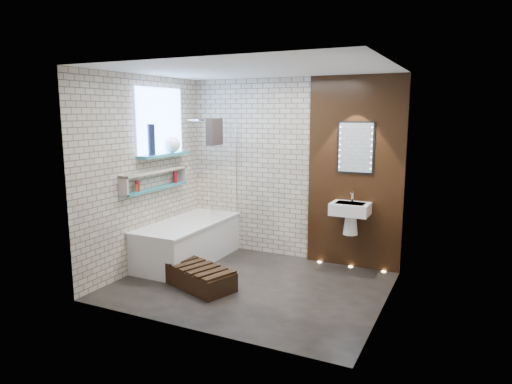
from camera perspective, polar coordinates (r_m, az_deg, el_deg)
The scene contains 15 objects.
ground at distance 5.77m, azimuth -0.66°, elevation -11.56°, with size 3.20×3.20×0.00m, color black.
room_shell at distance 5.42m, azimuth -0.69°, elevation 1.31°, with size 3.24×3.20×2.60m.
walnut_panel at distance 6.29m, azimuth 12.33°, elevation 2.29°, with size 1.30×0.06×2.60m, color black.
clerestory_window at distance 6.50m, azimuth -11.89°, elevation 7.87°, with size 0.18×1.00×0.94m.
display_niche at distance 6.38m, azimuth -12.48°, elevation 1.48°, with size 0.14×1.30×0.26m.
bathtub at distance 6.63m, azimuth -8.49°, elevation -6.11°, with size 0.79×1.74×0.70m.
bath_screen at distance 6.61m, azimuth -4.01°, elevation 2.68°, with size 0.01×0.78×1.40m, color white.
towel at distance 6.34m, azimuth -5.23°, elevation 7.53°, with size 0.11×0.28×0.37m, color #282420.
shower_head at distance 6.83m, azimuth -7.01°, elevation 8.93°, with size 0.18×0.18×0.02m, color silver.
washbasin at distance 6.19m, azimuth 11.72°, elevation -2.61°, with size 0.50×0.36×0.58m.
led_mirror at distance 6.22m, azimuth 12.36°, elevation 5.44°, with size 0.50×0.02×0.70m.
walnut_step at distance 5.76m, azimuth -7.46°, elevation -10.45°, with size 1.03×0.46×0.23m, color black.
niche_bottles at distance 6.39m, azimuth -12.41°, elevation 1.26°, with size 0.07×0.90×0.16m.
sill_vases at distance 6.51m, azimuth -11.07°, elevation 6.01°, with size 0.23×0.62×0.41m.
floor_uplights at distance 6.52m, azimuth 11.75°, elevation -9.13°, with size 0.96×0.06×0.01m.
Camera 1 is at (2.39, -4.80, 2.12)m, focal length 31.95 mm.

